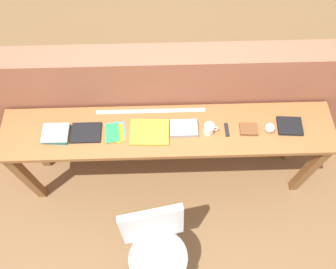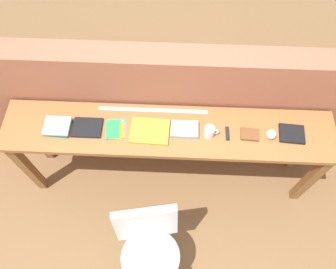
{
  "view_description": "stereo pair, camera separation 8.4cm",
  "coord_description": "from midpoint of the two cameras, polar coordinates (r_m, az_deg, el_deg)",
  "views": [
    {
      "loc": [
        -0.03,
        -0.9,
        2.99
      ],
      "look_at": [
        0.0,
        0.25,
        0.9
      ],
      "focal_mm": 35.0,
      "sensor_mm": 36.0,
      "label": 1
    },
    {
      "loc": [
        0.05,
        -0.9,
        2.99
      ],
      "look_at": [
        0.0,
        0.25,
        0.9
      ],
      "focal_mm": 35.0,
      "sensor_mm": 36.0,
      "label": 2
    }
  ],
  "objects": [
    {
      "name": "book_stack_leftmost",
      "position": [
        2.53,
        -17.83,
        1.3
      ],
      "size": [
        0.2,
        0.17,
        0.06
      ],
      "color": "#19757A",
      "rests_on": "sideboard"
    },
    {
      "name": "pamphlet_pile_colourful",
      "position": [
        2.45,
        -8.21,
        0.82
      ],
      "size": [
        0.16,
        0.19,
        0.01
      ],
      "color": "#3399D8",
      "rests_on": "sideboard"
    },
    {
      "name": "sideboard",
      "position": [
        2.55,
        0.99,
        -0.78
      ],
      "size": [
        2.5,
        0.44,
        0.88
      ],
      "color": "#996033",
      "rests_on": "ground"
    },
    {
      "name": "magazine_cycling",
      "position": [
        2.49,
        -12.93,
        1.16
      ],
      "size": [
        0.22,
        0.17,
        0.02
      ],
      "primitive_type": "cube",
      "rotation": [
        0.0,
        0.0,
        -0.0
      ],
      "color": "black",
      "rests_on": "sideboard"
    },
    {
      "name": "brick_wall_back",
      "position": [
        2.8,
        1.21,
        4.61
      ],
      "size": [
        6.0,
        0.2,
        1.32
      ],
      "primitive_type": "cube",
      "color": "#9E5B42",
      "rests_on": "ground"
    },
    {
      "name": "chair_white_moulded",
      "position": [
        2.51,
        -2.32,
        -18.77
      ],
      "size": [
        0.51,
        0.52,
        0.89
      ],
      "color": "silver",
      "rests_on": "ground"
    },
    {
      "name": "mug",
      "position": [
        2.4,
        8.25,
        0.48
      ],
      "size": [
        0.11,
        0.08,
        0.09
      ],
      "color": "white",
      "rests_on": "sideboard"
    },
    {
      "name": "multitool_folded",
      "position": [
        2.45,
        11.26,
        0.15
      ],
      "size": [
        0.03,
        0.11,
        0.02
      ],
      "primitive_type": "cube",
      "rotation": [
        0.0,
        0.0,
        0.02
      ],
      "color": "black",
      "rests_on": "sideboard"
    },
    {
      "name": "book_grey_hardcover",
      "position": [
        2.42,
        3.87,
        0.89
      ],
      "size": [
        0.2,
        0.14,
        0.03
      ],
      "primitive_type": "cube",
      "rotation": [
        0.0,
        0.0,
        -0.0
      ],
      "color": "#9E9EA3",
      "rests_on": "sideboard"
    },
    {
      "name": "leather_journal_brown",
      "position": [
        2.48,
        14.97,
        -0.02
      ],
      "size": [
        0.14,
        0.11,
        0.02
      ],
      "primitive_type": "cube",
      "rotation": [
        0.0,
        0.0,
        -0.07
      ],
      "color": "brown",
      "rests_on": "sideboard"
    },
    {
      "name": "book_open_centre",
      "position": [
        2.42,
        -2.2,
        0.59
      ],
      "size": [
        0.29,
        0.23,
        0.02
      ],
      "primitive_type": "cube",
      "rotation": [
        0.0,
        0.0,
        -0.04
      ],
      "color": "gold",
      "rests_on": "sideboard"
    },
    {
      "name": "ruler_metal_back_edge",
      "position": [
        2.52,
        -1.68,
        4.25
      ],
      "size": [
        0.84,
        0.03,
        0.0
      ],
      "primitive_type": "cube",
      "color": "silver",
      "rests_on": "sideboard"
    },
    {
      "name": "ground_plane",
      "position": [
        3.13,
        0.58,
        -12.09
      ],
      "size": [
        40.0,
        40.0,
        0.0
      ],
      "primitive_type": "plane",
      "color": "brown"
    },
    {
      "name": "sports_ball_small",
      "position": [
        2.5,
        18.47,
        0.01
      ],
      "size": [
        0.07,
        0.07,
        0.07
      ],
      "primitive_type": "sphere",
      "color": "silver",
      "rests_on": "sideboard"
    },
    {
      "name": "book_repair_rightmost",
      "position": [
        2.58,
        21.63,
        0.08
      ],
      "size": [
        0.19,
        0.17,
        0.02
      ],
      "primitive_type": "cube",
      "rotation": [
        0.0,
        0.0,
        -0.07
      ],
      "color": "black",
      "rests_on": "sideboard"
    }
  ]
}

